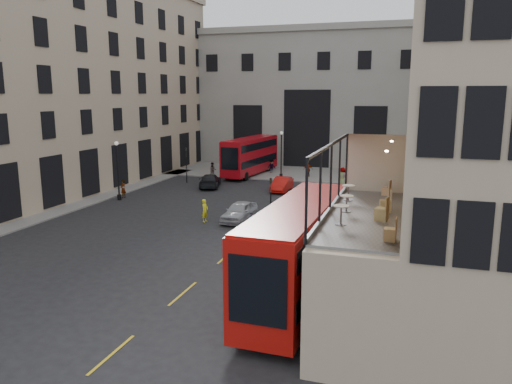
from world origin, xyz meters
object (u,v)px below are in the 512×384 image
(bus_near, at_px, (299,248))
(pedestrian_a, at_px, (213,170))
(street_lamp_a, at_px, (118,174))
(cafe_chair_d, at_px, (387,191))
(car_b, at_px, (282,184))
(pedestrian_c, at_px, (308,170))
(bicycle, at_px, (254,216))
(cafe_table_mid, at_px, (347,201))
(cafe_chair_b, at_px, (382,213))
(traffic_light_near, at_px, (271,197))
(car_c, at_px, (210,181))
(street_lamp_b, at_px, (281,157))
(cafe_table_near, at_px, (341,212))
(pedestrian_e, at_px, (123,189))
(pedestrian_b, at_px, (272,167))
(bus_far, at_px, (250,154))
(cafe_chair_c, at_px, (386,205))
(cyclist, at_px, (205,211))
(cafe_table_far, at_px, (348,190))
(traffic_light_far, at_px, (186,161))
(pedestrian_d, at_px, (343,177))
(cafe_chair_a, at_px, (390,234))

(bus_near, distance_m, pedestrian_a, 35.33)
(street_lamp_a, bearing_deg, cafe_chair_d, -29.82)
(car_b, xyz_separation_m, pedestrian_a, (-9.56, 5.34, 0.20))
(pedestrian_c, bearing_deg, car_b, 60.55)
(street_lamp_a, relative_size, bicycle, 3.33)
(cafe_table_mid, distance_m, cafe_chair_b, 1.86)
(traffic_light_near, relative_size, pedestrian_a, 2.14)
(car_c, distance_m, cafe_chair_b, 33.27)
(street_lamp_b, height_order, cafe_table_near, cafe_table_near)
(bus_near, distance_m, pedestrian_e, 27.51)
(pedestrian_b, bearing_deg, cafe_chair_d, -119.69)
(cafe_chair_d, bearing_deg, cafe_table_mid, -109.15)
(bus_far, height_order, cafe_chair_c, cafe_chair_c)
(pedestrian_b, bearing_deg, bus_near, -126.77)
(bus_far, distance_m, cyclist, 22.36)
(cafe_table_far, bearing_deg, bus_far, 115.36)
(cafe_table_far, bearing_deg, pedestrian_b, 111.22)
(cafe_chair_d, bearing_deg, cafe_chair_b, -88.97)
(street_lamp_b, xyz_separation_m, car_c, (-5.51, -7.77, -1.71))
(cafe_chair_d, bearing_deg, pedestrian_e, 148.69)
(cafe_table_mid, height_order, cafe_chair_b, cafe_chair_b)
(pedestrian_b, height_order, pedestrian_c, pedestrian_c)
(pedestrian_b, height_order, pedestrian_e, pedestrian_b)
(street_lamp_b, bearing_deg, cafe_chair_d, -66.28)
(cyclist, bearing_deg, pedestrian_b, 9.24)
(traffic_light_far, bearing_deg, pedestrian_b, 51.35)
(bus_far, relative_size, cafe_chair_b, 11.83)
(pedestrian_d, bearing_deg, bus_far, 26.36)
(street_lamp_a, relative_size, pedestrian_c, 2.84)
(traffic_light_far, relative_size, pedestrian_a, 2.14)
(street_lamp_b, height_order, cafe_chair_b, cafe_chair_b)
(bus_near, relative_size, cafe_chair_d, 15.38)
(cyclist, xyz_separation_m, pedestrian_a, (-7.08, 18.74, 0.02))
(traffic_light_near, height_order, pedestrian_b, traffic_light_near)
(pedestrian_a, relative_size, cafe_chair_d, 2.35)
(car_c, height_order, pedestrian_a, pedestrian_a)
(traffic_light_far, distance_m, cafe_table_mid, 34.83)
(pedestrian_a, relative_size, cafe_chair_a, 2.17)
(bicycle, xyz_separation_m, cafe_chair_d, (10.07, -10.17, 4.41))
(bus_near, distance_m, bicycle, 15.13)
(pedestrian_a, bearing_deg, pedestrian_c, -0.99)
(street_lamp_b, bearing_deg, pedestrian_d, -20.26)
(car_c, distance_m, cafe_chair_c, 32.05)
(cafe_table_mid, bearing_deg, pedestrian_a, 121.19)
(pedestrian_c, xyz_separation_m, pedestrian_d, (4.47, -3.87, 0.03))
(pedestrian_c, xyz_separation_m, cafe_table_near, (8.86, -37.25, 4.16))
(bus_near, bearing_deg, bicycle, 115.63)
(bus_near, xyz_separation_m, cyclist, (-9.93, 12.19, -1.72))
(cafe_table_mid, xyz_separation_m, cafe_chair_b, (1.51, -1.07, -0.18))
(cafe_chair_a, bearing_deg, cafe_chair_b, 99.38)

